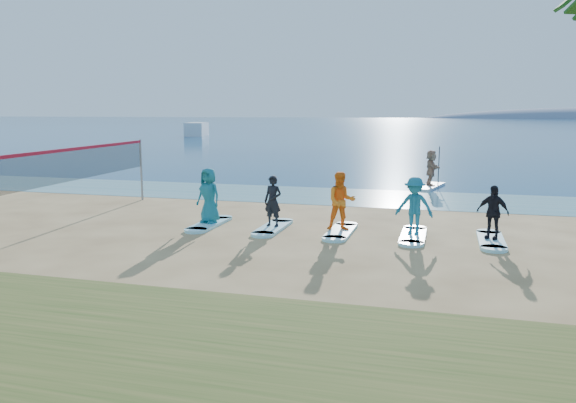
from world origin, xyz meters
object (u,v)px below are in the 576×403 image
(surfboard_0, at_px, (210,224))
(surfboard_4, at_px, (491,240))
(boat_offshore_a, at_px, (197,136))
(student_1, at_px, (273,201))
(student_3, at_px, (414,206))
(paddleboarder, at_px, (431,168))
(student_2, at_px, (341,201))
(surfboard_3, at_px, (413,236))
(paddleboard, at_px, (430,187))
(surfboard_1, at_px, (273,228))
(student_0, at_px, (209,195))
(surfboard_2, at_px, (341,231))
(volleyball_net, at_px, (79,164))
(student_4, at_px, (493,212))

(surfboard_0, bearing_deg, surfboard_4, 0.00)
(surfboard_4, bearing_deg, boat_offshore_a, 121.40)
(student_1, distance_m, student_3, 4.30)
(paddleboarder, xyz_separation_m, student_3, (-0.17, -11.13, -0.04))
(student_2, distance_m, student_3, 2.15)
(student_1, relative_size, surfboard_3, 0.72)
(student_1, xyz_separation_m, surfboard_3, (4.30, 0.00, -0.84))
(paddleboard, xyz_separation_m, paddleboarder, (0.00, 0.00, 0.91))
(paddleboarder, distance_m, surfboard_4, 11.34)
(paddleboarder, xyz_separation_m, student_1, (-4.47, -11.13, -0.08))
(paddleboarder, xyz_separation_m, surfboard_4, (1.98, -11.13, -0.92))
(boat_offshore_a, height_order, surfboard_4, boat_offshore_a)
(student_3, bearing_deg, surfboard_3, 0.00)
(student_2, distance_m, surfboard_3, 2.34)
(boat_offshore_a, distance_m, surfboard_1, 68.47)
(boat_offshore_a, relative_size, student_3, 4.17)
(student_0, distance_m, student_3, 6.45)
(surfboard_2, bearing_deg, surfboard_3, 0.00)
(paddleboarder, xyz_separation_m, surfboard_3, (-0.17, -11.13, -0.92))
(boat_offshore_a, bearing_deg, surfboard_1, -78.55)
(student_3, bearing_deg, volleyball_net, -168.66)
(paddleboard, bearing_deg, surfboard_4, -66.67)
(boat_offshore_a, bearing_deg, surfboard_4, -73.94)
(boat_offshore_a, bearing_deg, student_3, -75.43)
(surfboard_0, xyz_separation_m, surfboard_1, (2.15, 0.00, 0.00))
(student_1, bearing_deg, student_3, 12.74)
(student_3, bearing_deg, student_4, 9.39)
(volleyball_net, height_order, student_0, volleyball_net)
(surfboard_0, bearing_deg, student_2, 0.00)
(surfboard_1, height_order, student_3, student_3)
(surfboard_2, bearing_deg, student_2, 0.00)
(paddleboarder, relative_size, student_1, 1.07)
(surfboard_1, relative_size, surfboard_2, 1.00)
(boat_offshore_a, height_order, student_1, student_1)
(volleyball_net, height_order, surfboard_3, volleyball_net)
(boat_offshore_a, height_order, student_0, student_0)
(student_3, xyz_separation_m, student_4, (2.15, 0.00, -0.08))
(surfboard_1, distance_m, surfboard_3, 4.30)
(student_2, bearing_deg, student_1, 163.02)
(student_2, relative_size, student_4, 1.16)
(student_0, height_order, surfboard_3, student_0)
(student_2, relative_size, surfboard_3, 0.80)
(student_1, bearing_deg, student_0, -167.26)
(boat_offshore_a, distance_m, surfboard_2, 69.47)
(paddleboard, relative_size, student_3, 1.79)
(surfboard_1, distance_m, surfboard_2, 2.15)
(surfboard_2, height_order, student_4, student_4)
(student_3, bearing_deg, surfboard_4, 9.39)
(surfboard_0, bearing_deg, surfboard_2, 0.00)
(volleyball_net, relative_size, student_2, 5.12)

